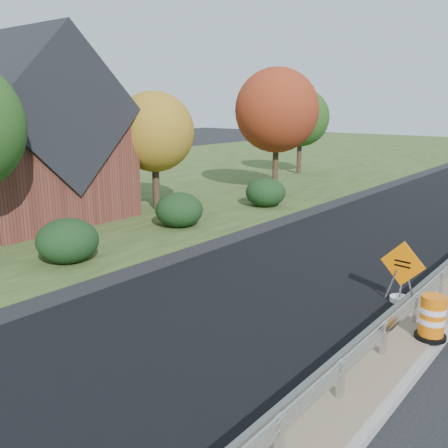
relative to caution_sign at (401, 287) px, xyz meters
The scene contains 11 objects.
grass_verge_near 26.25m from the caution_sign, 151.65° to the left, with size 30.00×120.00×0.03m, color #31421C.
milled_overlay 12.95m from the caution_sign, 105.68° to the left, with size 7.20×120.00×0.01m, color black.
hedge_south 10.71m from the caution_sign, 160.71° to the right, with size 2.09×2.09×1.52m, color black.
hedge_mid 10.89m from the caution_sign, 166.91° to the left, with size 2.09×2.09×1.52m, color black.
hedge_north 13.18m from the caution_sign, 140.03° to the left, with size 2.09×2.09×1.52m, color black.
tree_near_yellow 15.19m from the caution_sign, 162.43° to the left, with size 3.96×3.96×5.88m.
tree_near_red 17.93m from the caution_sign, 134.15° to the left, with size 4.95×4.95×7.35m.
tree_near_back 25.71m from the caution_sign, 126.42° to the left, with size 4.29×4.29×6.37m.
brick_house 18.38m from the caution_sign, behind, with size 9.40×7.07×8.54m.
caution_sign is the anchor object (origin of this frame).
barrel_median_near 2.65m from the caution_sign, 56.67° to the right, with size 0.67×0.67×0.99m.
Camera 1 is at (3.28, -15.42, 5.29)m, focal length 40.00 mm.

